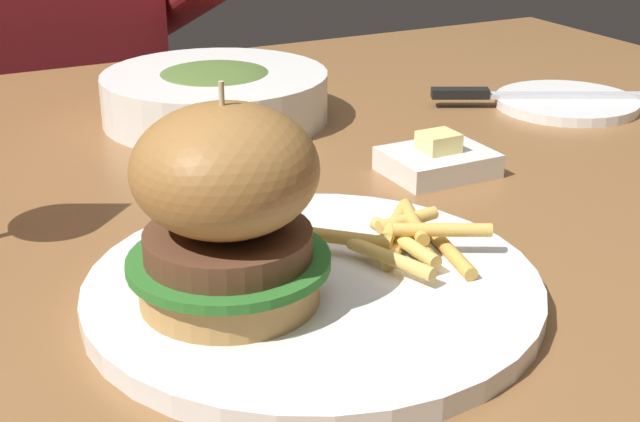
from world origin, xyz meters
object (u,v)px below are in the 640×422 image
at_px(bread_plate, 567,102).
at_px(table_knife, 519,94).
at_px(burger_sandwich, 227,206).
at_px(diner_person, 45,140).
at_px(soup_bowl, 215,94).
at_px(main_plate, 313,289).
at_px(butter_dish, 438,160).

relative_size(bread_plate, table_knife, 0.72).
bearing_deg(table_knife, burger_sandwich, -147.43).
bearing_deg(diner_person, burger_sandwich, -93.46).
relative_size(soup_bowl, diner_person, 0.19).
xyz_separation_m(main_plate, bread_plate, (0.43, 0.25, -0.00)).
xyz_separation_m(table_knife, butter_dish, (-0.19, -0.13, -0.00)).
xyz_separation_m(table_knife, diner_person, (-0.38, 0.67, -0.19)).
relative_size(main_plate, burger_sandwich, 2.15).
bearing_deg(burger_sandwich, butter_dish, 31.35).
bearing_deg(soup_bowl, table_knife, -19.03).
relative_size(bread_plate, diner_person, 0.13).
xyz_separation_m(main_plate, soup_bowl, (0.08, 0.38, 0.02)).
bearing_deg(diner_person, butter_dish, -76.49).
height_order(butter_dish, soup_bowl, soup_bowl).
bearing_deg(bread_plate, main_plate, -149.20).
height_order(bread_plate, soup_bowl, soup_bowl).
relative_size(butter_dish, diner_person, 0.07).
bearing_deg(butter_dish, burger_sandwich, -148.65).
bearing_deg(butter_dish, diner_person, 103.51).
bearing_deg(main_plate, diner_person, 89.86).
relative_size(burger_sandwich, table_knife, 0.63).
bearing_deg(burger_sandwich, bread_plate, 27.93).
relative_size(table_knife, soup_bowl, 0.93).
bearing_deg(main_plate, table_knife, 36.07).
bearing_deg(bread_plate, table_knife, 153.00).
height_order(burger_sandwich, table_knife, burger_sandwich).
xyz_separation_m(burger_sandwich, diner_person, (0.06, 0.94, -0.25)).
bearing_deg(butter_dish, soup_bowl, 115.73).
distance_m(main_plate, bread_plate, 0.50).
bearing_deg(soup_bowl, butter_dish, -64.27).
height_order(main_plate, burger_sandwich, burger_sandwich).
height_order(butter_dish, diner_person, diner_person).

